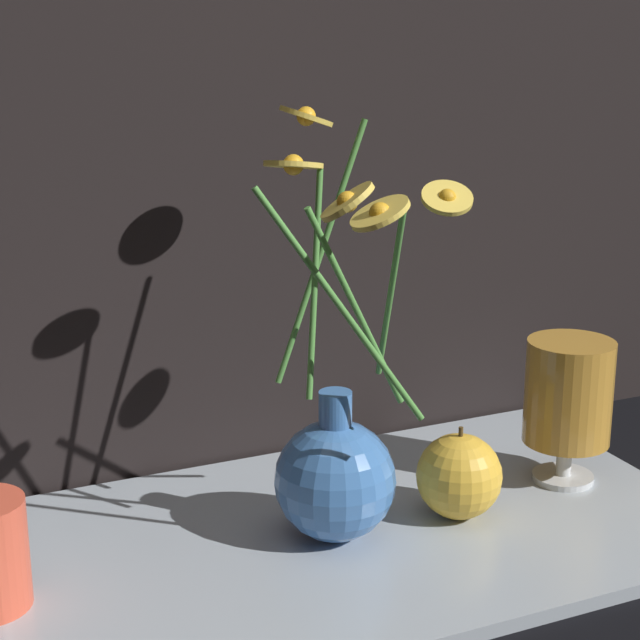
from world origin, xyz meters
TOP-DOWN VIEW (x-y plane):
  - ground_plane at (0.00, 0.00)m, footprint 6.00×6.00m
  - shelf at (0.00, 0.00)m, footprint 0.68×0.35m
  - vase_with_flowers at (0.02, -0.01)m, footprint 0.19×0.24m
  - tea_glass at (0.26, 0.01)m, footprint 0.08×0.08m
  - orange_fruit at (0.13, -0.02)m, footprint 0.07×0.07m

SIDE VIEW (x-z plane):
  - ground_plane at x=0.00m, z-range 0.00..0.00m
  - shelf at x=0.00m, z-range 0.00..0.01m
  - orange_fruit at x=0.13m, z-range 0.01..0.09m
  - vase_with_flowers at x=0.02m, z-range -0.10..0.26m
  - tea_glass at x=0.26m, z-range 0.03..0.17m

